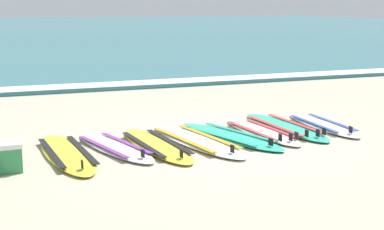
{
  "coord_description": "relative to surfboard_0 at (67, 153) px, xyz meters",
  "views": [
    {
      "loc": [
        -3.25,
        -8.04,
        2.15
      ],
      "look_at": [
        0.0,
        0.78,
        0.25
      ],
      "focal_mm": 52.82,
      "sensor_mm": 36.0,
      "label": 1
    }
  ],
  "objects": [
    {
      "name": "sea",
      "position": [
        2.24,
        35.58,
        0.01
      ],
      "size": [
        80.0,
        60.0,
        0.1
      ],
      "primitive_type": "cube",
      "color": "teal",
      "rests_on": "ground"
    },
    {
      "name": "surfboard_4",
      "position": [
        2.58,
        0.16,
        0.0
      ],
      "size": [
        1.27,
        2.43,
        0.18
      ],
      "color": "#2DB793",
      "rests_on": "ground"
    },
    {
      "name": "surfboard_5",
      "position": [
        3.21,
        0.26,
        0.0
      ],
      "size": [
        0.7,
        2.18,
        0.18
      ],
      "color": "white",
      "rests_on": "ground"
    },
    {
      "name": "surfboard_7",
      "position": [
        4.45,
        0.37,
        0.0
      ],
      "size": [
        0.55,
        2.1,
        0.18
      ],
      "color": "white",
      "rests_on": "ground"
    },
    {
      "name": "surfboard_6",
      "position": [
        3.76,
        0.46,
        0.0
      ],
      "size": [
        0.74,
        2.43,
        0.18
      ],
      "color": "#2DB793",
      "rests_on": "ground"
    },
    {
      "name": "wave_foam_strip",
      "position": [
        2.24,
        6.0,
        0.02
      ],
      "size": [
        80.0,
        0.85,
        0.11
      ],
      "primitive_type": "cube",
      "color": "white",
      "rests_on": "ground"
    },
    {
      "name": "surfboard_3",
      "position": [
        1.99,
        0.09,
        -0.0
      ],
      "size": [
        1.08,
        2.6,
        0.18
      ],
      "color": "white",
      "rests_on": "ground"
    },
    {
      "name": "surfboard_1",
      "position": [
        0.71,
        0.11,
        0.0
      ],
      "size": [
        1.06,
        2.19,
        0.18
      ],
      "color": "white",
      "rests_on": "ground"
    },
    {
      "name": "surfboard_0",
      "position": [
        0.0,
        0.0,
        0.0
      ],
      "size": [
        0.76,
        2.44,
        0.18
      ],
      "color": "yellow",
      "rests_on": "ground"
    },
    {
      "name": "cooler_box",
      "position": [
        -0.86,
        -0.49,
        0.16
      ],
      "size": [
        0.46,
        0.32,
        0.38
      ],
      "color": "#338C4C",
      "rests_on": "ground"
    },
    {
      "name": "ground_plane",
      "position": [
        2.24,
        0.19,
        -0.04
      ],
      "size": [
        80.0,
        80.0,
        0.0
      ],
      "primitive_type": "plane",
      "color": "#B7AD93"
    },
    {
      "name": "surfboard_2",
      "position": [
        1.32,
        0.02,
        0.0
      ],
      "size": [
        0.8,
        2.37,
        0.18
      ],
      "color": "yellow",
      "rests_on": "ground"
    }
  ]
}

